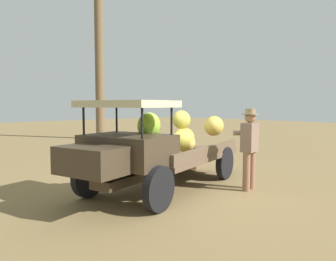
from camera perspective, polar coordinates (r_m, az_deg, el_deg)
ground_plane at (r=6.73m, az=-1.00°, el=-10.51°), size 60.00×60.00×0.00m
truck at (r=6.54m, az=-2.30°, el=-3.10°), size 4.65×2.59×1.82m
farmer at (r=6.82m, az=14.12°, el=-2.32°), size 0.52×0.48×1.67m
wooden_crate at (r=9.03m, az=3.77°, el=-5.25°), size 0.60×0.60×0.43m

